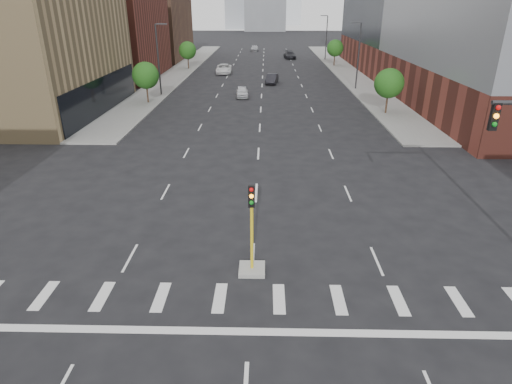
{
  "coord_description": "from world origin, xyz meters",
  "views": [
    {
      "loc": [
        0.56,
        -7.65,
        11.39
      ],
      "look_at": [
        0.11,
        12.44,
        2.5
      ],
      "focal_mm": 30.0,
      "sensor_mm": 36.0,
      "label": 1
    }
  ],
  "objects_px": {
    "median_traffic_signal": "(252,254)",
    "car_far_left": "(224,69)",
    "car_distant": "(255,48)",
    "car_near_left": "(242,92)",
    "car_mid_right": "(272,79)",
    "car_deep_right": "(290,55)"
  },
  "relations": [
    {
      "from": "car_far_left",
      "to": "car_deep_right",
      "type": "bearing_deg",
      "value": 57.36
    },
    {
      "from": "car_far_left",
      "to": "car_distant",
      "type": "height_order",
      "value": "car_far_left"
    },
    {
      "from": "car_mid_right",
      "to": "car_far_left",
      "type": "distance_m",
      "value": 13.18
    },
    {
      "from": "median_traffic_signal",
      "to": "car_mid_right",
      "type": "relative_size",
      "value": 0.99
    },
    {
      "from": "car_far_left",
      "to": "car_distant",
      "type": "bearing_deg",
      "value": 80.52
    },
    {
      "from": "median_traffic_signal",
      "to": "car_far_left",
      "type": "distance_m",
      "value": 61.28
    },
    {
      "from": "car_deep_right",
      "to": "car_distant",
      "type": "height_order",
      "value": "car_deep_right"
    },
    {
      "from": "median_traffic_signal",
      "to": "car_far_left",
      "type": "xyz_separation_m",
      "value": [
        -6.85,
        60.9,
        -0.17
      ]
    },
    {
      "from": "car_mid_right",
      "to": "car_deep_right",
      "type": "bearing_deg",
      "value": 90.56
    },
    {
      "from": "median_traffic_signal",
      "to": "car_near_left",
      "type": "height_order",
      "value": "median_traffic_signal"
    },
    {
      "from": "car_far_left",
      "to": "car_deep_right",
      "type": "height_order",
      "value": "car_far_left"
    },
    {
      "from": "car_near_left",
      "to": "car_distant",
      "type": "relative_size",
      "value": 0.91
    },
    {
      "from": "car_mid_right",
      "to": "car_deep_right",
      "type": "xyz_separation_m",
      "value": [
        4.35,
        32.47,
        0.06
      ]
    },
    {
      "from": "car_near_left",
      "to": "car_distant",
      "type": "xyz_separation_m",
      "value": [
        0.12,
        59.2,
        0.07
      ]
    },
    {
      "from": "median_traffic_signal",
      "to": "car_deep_right",
      "type": "xyz_separation_m",
      "value": [
        5.85,
        83.16,
        -0.18
      ]
    },
    {
      "from": "median_traffic_signal",
      "to": "car_distant",
      "type": "relative_size",
      "value": 0.99
    },
    {
      "from": "car_deep_right",
      "to": "car_mid_right",
      "type": "bearing_deg",
      "value": -104.33
    },
    {
      "from": "car_far_left",
      "to": "car_deep_right",
      "type": "distance_m",
      "value": 25.63
    },
    {
      "from": "median_traffic_signal",
      "to": "car_far_left",
      "type": "bearing_deg",
      "value": 96.42
    },
    {
      "from": "car_near_left",
      "to": "car_distant",
      "type": "bearing_deg",
      "value": 86.27
    },
    {
      "from": "car_mid_right",
      "to": "median_traffic_signal",
      "type": "bearing_deg",
      "value": -83.51
    },
    {
      "from": "median_traffic_signal",
      "to": "car_far_left",
      "type": "height_order",
      "value": "median_traffic_signal"
    }
  ]
}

